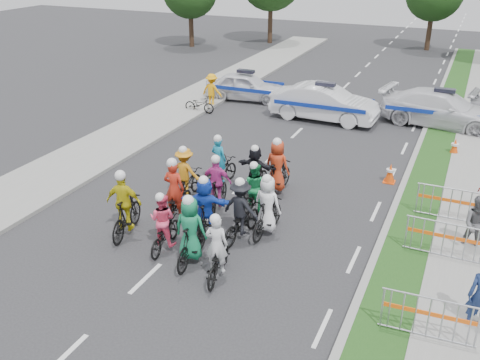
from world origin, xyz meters
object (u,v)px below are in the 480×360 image
at_px(barrier_2, 450,205).
at_px(rider_5, 206,211).
at_px(rider_2, 164,228).
at_px(parked_bike, 199,104).
at_px(rider_6, 175,200).
at_px(rider_13, 277,172).
at_px(cone_0, 390,173).
at_px(rider_12, 219,169).
at_px(police_car_1, 324,103).
at_px(spectator_1, 478,225).
at_px(rider_4, 241,215).
at_px(barrier_0, 428,320).
at_px(rider_1, 191,236).
at_px(rider_7, 267,211).
at_px(rider_3, 125,210).
at_px(marshal_hiviz, 212,90).
at_px(rider_0, 218,256).
at_px(rider_11, 255,173).
at_px(rider_10, 185,179).
at_px(cone_1, 455,147).
at_px(police_car_0, 246,86).
at_px(barrier_1, 443,241).
at_px(police_car_2, 442,109).
at_px(rider_8, 255,194).
at_px(rider_9, 217,189).

bearing_deg(barrier_2, rider_5, -149.80).
relative_size(rider_2, parked_bike, 1.15).
relative_size(rider_6, parked_bike, 1.35).
relative_size(rider_13, cone_0, 2.86).
xyz_separation_m(rider_12, police_car_1, (1.27, 8.51, 0.20)).
bearing_deg(spectator_1, rider_4, -165.08).
bearing_deg(barrier_0, rider_1, 173.64).
bearing_deg(rider_7, rider_3, 29.02).
height_order(spectator_1, barrier_2, spectator_1).
height_order(barrier_0, cone_0, barrier_0).
bearing_deg(rider_1, rider_7, -125.78).
xyz_separation_m(rider_3, marshal_hiviz, (-3.55, 12.49, 0.05)).
distance_m(rider_0, rider_4, 1.99).
height_order(rider_6, parked_bike, rider_6).
relative_size(rider_6, rider_11, 1.17).
xyz_separation_m(rider_10, rider_11, (1.91, 1.28, 0.02)).
bearing_deg(cone_1, rider_11, -132.34).
height_order(rider_7, cone_0, rider_7).
bearing_deg(rider_13, rider_11, 33.80).
distance_m(rider_4, rider_6, 2.24).
xyz_separation_m(rider_12, police_car_0, (-3.43, 10.18, 0.09)).
height_order(rider_6, rider_7, rider_6).
relative_size(marshal_hiviz, barrier_1, 0.83).
distance_m(rider_12, police_car_2, 11.68).
height_order(spectator_1, marshal_hiviz, spectator_1).
xyz_separation_m(barrier_0, barrier_1, (0.00, 3.46, 0.00)).
height_order(rider_5, police_car_2, rider_5).
distance_m(rider_0, police_car_0, 16.20).
relative_size(rider_4, barrier_2, 0.97).
bearing_deg(rider_10, parked_bike, -63.98).
xyz_separation_m(rider_0, rider_4, (-0.24, 1.97, 0.14)).
height_order(rider_6, rider_12, rider_6).
bearing_deg(rider_0, rider_12, -74.72).
distance_m(rider_5, rider_13, 3.53).
bearing_deg(rider_2, rider_7, -146.70).
relative_size(rider_5, rider_8, 1.06).
xyz_separation_m(police_car_1, barrier_1, (6.17, -10.34, -0.25)).
distance_m(cone_0, cone_1, 4.07).
bearing_deg(spectator_1, rider_9, -177.75).
bearing_deg(parked_bike, rider_10, -157.34).
height_order(rider_9, marshal_hiviz, rider_9).
height_order(rider_3, rider_12, rider_3).
relative_size(rider_6, rider_9, 1.09).
xyz_separation_m(police_car_0, barrier_0, (10.87, -15.47, -0.15)).
relative_size(marshal_hiviz, parked_bike, 1.09).
height_order(rider_6, cone_1, rider_6).
distance_m(rider_10, cone_1, 10.89).
bearing_deg(rider_9, rider_2, 75.59).
bearing_deg(rider_9, rider_13, -132.23).
relative_size(rider_1, rider_8, 1.12).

